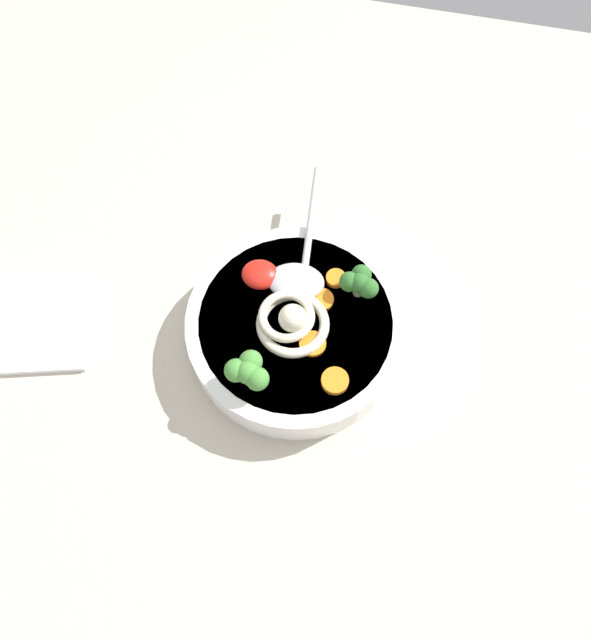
# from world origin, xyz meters

# --- Properties ---
(table_slab) EXTENTS (1.19, 1.19, 0.03)m
(table_slab) POSITION_xyz_m (0.00, 0.00, 0.01)
(table_slab) COLOR #BCB29E
(table_slab) RESTS_ON ground
(soup_bowl) EXTENTS (0.23, 0.23, 0.05)m
(soup_bowl) POSITION_xyz_m (-0.01, -0.03, 0.05)
(soup_bowl) COLOR white
(soup_bowl) RESTS_ON table_slab
(noodle_pile) EXTENTS (0.08, 0.08, 0.03)m
(noodle_pile) POSITION_xyz_m (-0.01, -0.03, 0.08)
(noodle_pile) COLOR beige
(noodle_pile) RESTS_ON soup_bowl
(soup_spoon) EXTENTS (0.06, 0.17, 0.02)m
(soup_spoon) POSITION_xyz_m (-0.00, -0.09, 0.08)
(soup_spoon) COLOR #B7B7BC
(soup_spoon) RESTS_ON soup_bowl
(chili_sauce_dollop) EXTENTS (0.04, 0.04, 0.02)m
(chili_sauce_dollop) POSITION_xyz_m (0.04, -0.07, 0.08)
(chili_sauce_dollop) COLOR red
(chili_sauce_dollop) RESTS_ON soup_bowl
(broccoli_floret_center) EXTENTS (0.04, 0.04, 0.03)m
(broccoli_floret_center) POSITION_xyz_m (-0.07, -0.08, 0.09)
(broccoli_floret_center) COLOR #7A9E60
(broccoli_floret_center) RESTS_ON soup_bowl
(broccoli_floret_front) EXTENTS (0.04, 0.04, 0.04)m
(broccoli_floret_front) POSITION_xyz_m (0.02, 0.04, 0.09)
(broccoli_floret_front) COLOR #7A9E60
(broccoli_floret_front) RESTS_ON soup_bowl
(carrot_slice_beside_chili) EXTENTS (0.03, 0.03, 0.00)m
(carrot_slice_beside_chili) POSITION_xyz_m (-0.03, -0.06, 0.08)
(carrot_slice_beside_chili) COLOR orange
(carrot_slice_beside_chili) RESTS_ON soup_bowl
(carrot_slice_rear) EXTENTS (0.03, 0.03, 0.01)m
(carrot_slice_rear) POSITION_xyz_m (-0.06, 0.02, 0.08)
(carrot_slice_rear) COLOR orange
(carrot_slice_rear) RESTS_ON soup_bowl
(carrot_slice_right) EXTENTS (0.03, 0.03, 0.00)m
(carrot_slice_right) POSITION_xyz_m (-0.03, -0.01, 0.08)
(carrot_slice_right) COLOR orange
(carrot_slice_right) RESTS_ON soup_bowl
(carrot_slice_beside_noodles) EXTENTS (0.02, 0.02, 0.01)m
(carrot_slice_beside_noodles) POSITION_xyz_m (-0.04, -0.09, 0.08)
(carrot_slice_beside_noodles) COLOR orange
(carrot_slice_beside_noodles) RESTS_ON soup_bowl
(folded_napkin) EXTENTS (0.15, 0.14, 0.01)m
(folded_napkin) POSITION_xyz_m (0.28, 0.01, 0.03)
(folded_napkin) COLOR white
(folded_napkin) RESTS_ON table_slab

